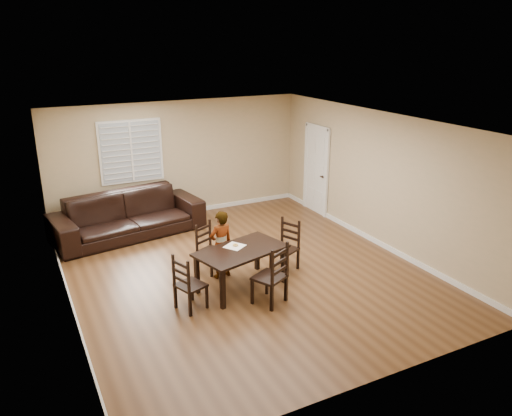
# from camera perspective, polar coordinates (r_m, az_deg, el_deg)

# --- Properties ---
(ground) EXTENTS (7.00, 7.00, 0.00)m
(ground) POSITION_cam_1_polar(r_m,az_deg,el_deg) (9.17, -1.37, -7.22)
(ground) COLOR brown
(ground) RESTS_ON ground
(room) EXTENTS (6.04, 7.04, 2.72)m
(room) POSITION_cam_1_polar(r_m,az_deg,el_deg) (8.70, -1.76, 4.04)
(room) COLOR tan
(room) RESTS_ON ground
(dining_table) EXTENTS (1.67, 1.21, 0.70)m
(dining_table) POSITION_cam_1_polar(r_m,az_deg,el_deg) (8.36, -1.71, -5.30)
(dining_table) COLOR black
(dining_table) RESTS_ON ground
(chair_near) EXTENTS (0.54, 0.52, 0.91)m
(chair_near) POSITION_cam_1_polar(r_m,az_deg,el_deg) (9.11, -5.69, -4.64)
(chair_near) COLOR black
(chair_near) RESTS_ON ground
(chair_far) EXTENTS (0.61, 0.60, 1.03)m
(chair_far) POSITION_cam_1_polar(r_m,az_deg,el_deg) (7.89, 2.27, -8.00)
(chair_far) COLOR black
(chair_far) RESTS_ON ground
(chair_left) EXTENTS (0.51, 0.52, 0.92)m
(chair_left) POSITION_cam_1_polar(r_m,az_deg,el_deg) (7.82, -8.12, -8.87)
(chair_left) COLOR black
(chair_left) RESTS_ON ground
(chair_right) EXTENTS (0.54, 0.55, 0.94)m
(chair_right) POSITION_cam_1_polar(r_m,az_deg,el_deg) (9.16, 3.70, -4.35)
(chair_right) COLOR black
(chair_right) RESTS_ON ground
(child) EXTENTS (0.49, 0.37, 1.23)m
(child) POSITION_cam_1_polar(r_m,az_deg,el_deg) (8.74, -4.02, -4.18)
(child) COLOR gray
(child) RESTS_ON ground
(napkin) EXTENTS (0.41, 0.41, 0.00)m
(napkin) POSITION_cam_1_polar(r_m,az_deg,el_deg) (8.44, -2.46, -4.38)
(napkin) COLOR white
(napkin) RESTS_ON dining_table
(donut) EXTENTS (0.10, 0.10, 0.03)m
(donut) POSITION_cam_1_polar(r_m,az_deg,el_deg) (8.44, -2.36, -4.22)
(donut) COLOR gold
(donut) RESTS_ON napkin
(sofa) EXTENTS (3.29, 1.71, 0.91)m
(sofa) POSITION_cam_1_polar(r_m,az_deg,el_deg) (10.95, -14.42, -0.79)
(sofa) COLOR black
(sofa) RESTS_ON ground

